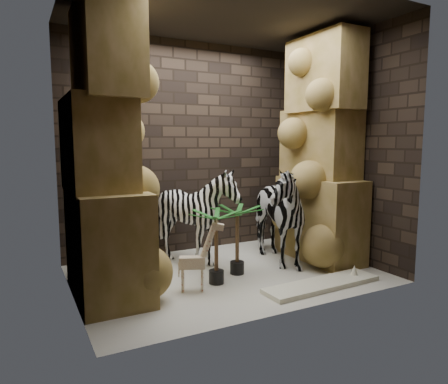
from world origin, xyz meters
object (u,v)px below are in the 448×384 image
palm_front (237,240)px  palm_back (216,247)px  zebra_left (196,221)px  zebra_right (271,206)px  surfboard (322,284)px  giraffe_toy (192,255)px

palm_front → palm_back: (-0.37, -0.19, 0.00)m
zebra_left → palm_front: bearing=-43.7°
zebra_right → surfboard: bearing=-82.3°
zebra_left → zebra_right: bearing=-1.0°
surfboard → giraffe_toy: bearing=155.9°
giraffe_toy → surfboard: size_ratio=0.56×
palm_front → palm_back: 0.42m
zebra_right → palm_front: size_ratio=1.81×
zebra_left → surfboard: size_ratio=0.89×
zebra_left → surfboard: zebra_left is taller
zebra_left → giraffe_toy: zebra_left is taller
zebra_right → surfboard: size_ratio=1.06×
zebra_left → palm_back: 0.78m
zebra_right → giraffe_toy: size_ratio=1.89×
giraffe_toy → palm_front: 0.76m
zebra_right → surfboard: 1.27m
giraffe_toy → surfboard: 1.47m
palm_front → giraffe_toy: bearing=-158.2°
zebra_left → surfboard: (0.89, -1.39, -0.55)m
palm_back → zebra_left: bearing=83.2°
giraffe_toy → palm_front: size_ratio=0.95×
zebra_left → palm_back: (-0.09, -0.76, -0.15)m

